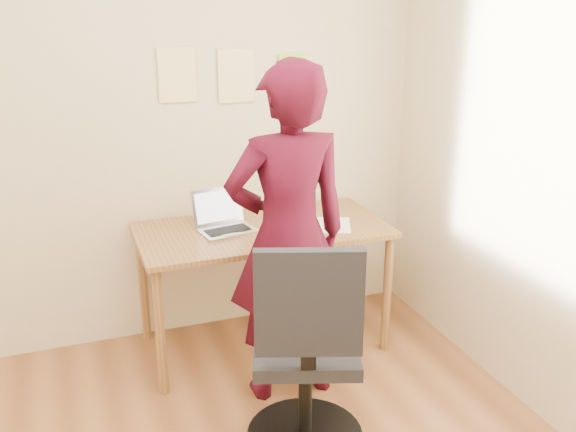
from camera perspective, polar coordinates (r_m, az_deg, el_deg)
name	(u,v)px	position (r m, az deg, el deg)	size (l,w,h in m)	color
room	(187,213)	(1.99, -8.98, 0.30)	(3.58, 3.58, 2.78)	brown
desk	(263,242)	(3.65, -2.27, -2.33)	(1.40, 0.70, 0.74)	olive
laptop	(224,221)	(3.59, -5.75, -0.45)	(0.34, 0.31, 0.22)	silver
paper_sheet	(334,225)	(3.67, 4.07, -0.80)	(0.19, 0.27, 0.00)	white
phone	(305,236)	(3.48, 1.48, -1.75)	(0.07, 0.13, 0.01)	black
wall_note_left	(177,75)	(3.68, -9.82, 12.26)	(0.21, 0.00, 0.30)	#F9DB95
wall_note_mid	(236,76)	(3.76, -4.63, 12.30)	(0.21, 0.00, 0.30)	#F9DB95
wall_note_right	(293,75)	(3.86, 0.45, 12.42)	(0.18, 0.00, 0.24)	#97DE32
office_chair	(306,363)	(2.90, 1.64, -12.94)	(0.59, 0.60, 1.05)	black
person	(288,237)	(3.14, 0.00, -1.84)	(0.63, 0.41, 1.72)	#3A0716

